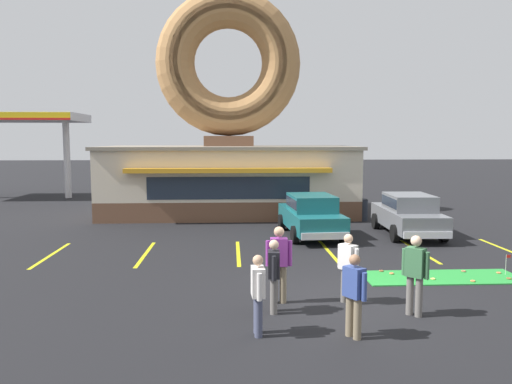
% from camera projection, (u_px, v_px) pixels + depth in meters
% --- Properties ---
extents(ground_plane, '(160.00, 160.00, 0.00)m').
position_uv_depth(ground_plane, '(343.00, 301.00, 11.41)').
color(ground_plane, black).
extents(donut_shop_building, '(12.30, 6.75, 10.96)m').
position_uv_depth(donut_shop_building, '(229.00, 138.00, 24.74)').
color(donut_shop_building, brown).
rests_on(donut_shop_building, ground).
extents(putting_mat, '(4.16, 1.42, 0.03)m').
position_uv_depth(putting_mat, '(442.00, 277.00, 13.35)').
color(putting_mat, green).
rests_on(putting_mat, ground).
extents(mini_donut_near_left, '(0.13, 0.13, 0.04)m').
position_uv_depth(mini_donut_near_left, '(381.00, 271.00, 13.87)').
color(mini_donut_near_left, brown).
rests_on(mini_donut_near_left, putting_mat).
extents(mini_donut_near_right, '(0.13, 0.13, 0.04)m').
position_uv_depth(mini_donut_near_right, '(473.00, 281.00, 12.88)').
color(mini_donut_near_right, '#D17F47').
rests_on(mini_donut_near_right, putting_mat).
extents(mini_donut_mid_left, '(0.13, 0.13, 0.04)m').
position_uv_depth(mini_donut_mid_left, '(433.00, 279.00, 13.08)').
color(mini_donut_mid_left, '#E5C666').
rests_on(mini_donut_mid_left, putting_mat).
extents(mini_donut_mid_centre, '(0.13, 0.13, 0.04)m').
position_uv_depth(mini_donut_mid_centre, '(499.00, 273.00, 13.67)').
color(mini_donut_mid_centre, '#D17F47').
rests_on(mini_donut_mid_centre, putting_mat).
extents(mini_donut_mid_right, '(0.13, 0.13, 0.04)m').
position_uv_depth(mini_donut_mid_right, '(509.00, 278.00, 13.11)').
color(mini_donut_mid_right, brown).
rests_on(mini_donut_mid_right, putting_mat).
extents(mini_donut_far_left, '(0.13, 0.13, 0.04)m').
position_uv_depth(mini_donut_far_left, '(392.00, 273.00, 13.61)').
color(mini_donut_far_left, '#D17F47').
rests_on(mini_donut_far_left, putting_mat).
extents(mini_donut_far_centre, '(0.13, 0.13, 0.04)m').
position_uv_depth(mini_donut_far_centre, '(464.00, 271.00, 13.84)').
color(mini_donut_far_centre, '#A5724C').
rests_on(mini_donut_far_centre, putting_mat).
extents(golf_ball, '(0.04, 0.04, 0.04)m').
position_uv_depth(golf_ball, '(427.00, 279.00, 13.01)').
color(golf_ball, white).
rests_on(golf_ball, putting_mat).
extents(putting_flag_pin, '(0.13, 0.01, 0.55)m').
position_uv_depth(putting_flag_pin, '(507.00, 260.00, 13.53)').
color(putting_flag_pin, silver).
rests_on(putting_flag_pin, putting_mat).
extents(car_teal, '(2.21, 4.67, 1.60)m').
position_uv_depth(car_teal, '(311.00, 214.00, 19.03)').
color(car_teal, '#196066').
rests_on(car_teal, ground).
extents(car_grey, '(2.10, 4.62, 1.60)m').
position_uv_depth(car_grey, '(408.00, 213.00, 19.21)').
color(car_grey, slate).
rests_on(car_grey, ground).
extents(pedestrian_blue_sweater_man, '(0.41, 0.51, 1.59)m').
position_uv_depth(pedestrian_blue_sweater_man, '(348.00, 265.00, 11.19)').
color(pedestrian_blue_sweater_man, slate).
rests_on(pedestrian_blue_sweater_man, ground).
extents(pedestrian_hooded_kid, '(0.60, 0.25, 1.75)m').
position_uv_depth(pedestrian_hooded_kid, '(279.00, 261.00, 11.20)').
color(pedestrian_hooded_kid, '#7F7056').
rests_on(pedestrian_hooded_kid, ground).
extents(pedestrian_leather_jacket_man, '(0.26, 0.60, 1.55)m').
position_uv_depth(pedestrian_leather_jacket_man, '(258.00, 291.00, 9.35)').
color(pedestrian_leather_jacket_man, '#474C66').
rests_on(pedestrian_leather_jacket_man, ground).
extents(pedestrian_clipboard_woman, '(0.45, 0.45, 1.71)m').
position_uv_depth(pedestrian_clipboard_woman, '(415.00, 271.00, 10.38)').
color(pedestrian_clipboard_woman, slate).
rests_on(pedestrian_clipboard_woman, ground).
extents(pedestrian_beanie_man, '(0.26, 0.59, 1.58)m').
position_uv_depth(pedestrian_beanie_man, '(274.00, 273.00, 10.58)').
color(pedestrian_beanie_man, slate).
rests_on(pedestrian_beanie_man, ground).
extents(pedestrian_crossing_woman, '(0.40, 0.52, 1.58)m').
position_uv_depth(pedestrian_crossing_woman, '(354.00, 292.00, 9.23)').
color(pedestrian_crossing_woman, '#7F7056').
rests_on(pedestrian_crossing_woman, ground).
extents(trash_bin, '(0.57, 0.57, 0.97)m').
position_uv_depth(trash_bin, '(362.00, 209.00, 22.81)').
color(trash_bin, '#232833').
rests_on(trash_bin, ground).
extents(gas_station_canopy, '(9.00, 4.46, 5.30)m').
position_uv_depth(gas_station_canopy, '(8.00, 121.00, 30.99)').
color(gas_station_canopy, silver).
rests_on(gas_station_canopy, ground).
extents(parking_stripe_far_left, '(0.12, 3.60, 0.01)m').
position_uv_depth(parking_stripe_far_left, '(51.00, 255.00, 15.96)').
color(parking_stripe_far_left, yellow).
rests_on(parking_stripe_far_left, ground).
extents(parking_stripe_left, '(0.12, 3.60, 0.01)m').
position_uv_depth(parking_stripe_left, '(145.00, 254.00, 16.11)').
color(parking_stripe_left, yellow).
rests_on(parking_stripe_left, ground).
extents(parking_stripe_mid_left, '(0.12, 3.60, 0.01)m').
position_uv_depth(parking_stripe_mid_left, '(238.00, 253.00, 16.26)').
color(parking_stripe_mid_left, yellow).
rests_on(parking_stripe_mid_left, ground).
extents(parking_stripe_centre, '(0.12, 3.60, 0.01)m').
position_uv_depth(parking_stripe_centre, '(329.00, 252.00, 16.41)').
color(parking_stripe_centre, yellow).
rests_on(parking_stripe_centre, ground).
extents(parking_stripe_mid_right, '(0.12, 3.60, 0.01)m').
position_uv_depth(parking_stripe_mid_right, '(419.00, 251.00, 16.56)').
color(parking_stripe_mid_right, yellow).
rests_on(parking_stripe_mid_right, ground).
extents(parking_stripe_right, '(0.12, 3.60, 0.01)m').
position_uv_depth(parking_stripe_right, '(506.00, 250.00, 16.71)').
color(parking_stripe_right, yellow).
rests_on(parking_stripe_right, ground).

